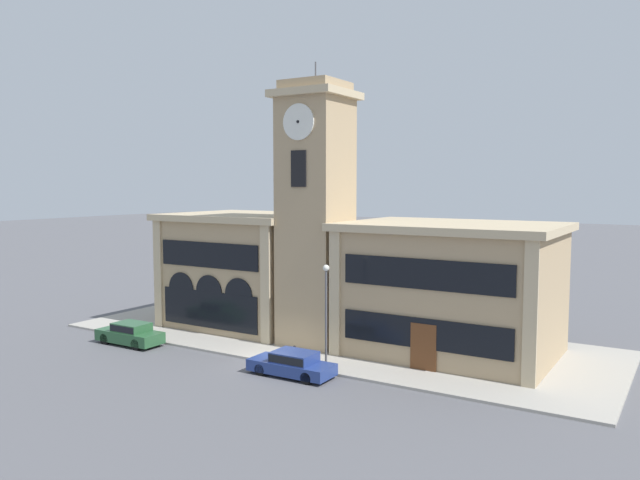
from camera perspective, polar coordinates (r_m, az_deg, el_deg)
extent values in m
plane|color=#56565B|center=(36.81, -4.65, -11.23)|extent=(300.00, 300.00, 0.00)
cube|color=#A39E93|center=(42.33, 0.93, -8.94)|extent=(36.40, 13.74, 0.15)
cube|color=tan|center=(39.60, -0.40, 1.48)|extent=(3.81, 3.81, 15.69)
cube|color=tan|center=(39.92, -0.40, 13.12)|extent=(4.51, 4.51, 0.45)
cube|color=tan|center=(39.99, -0.40, 13.86)|extent=(3.51, 3.51, 0.60)
cylinder|color=#4C4C51|center=(40.14, -0.40, 15.13)|extent=(0.10, 0.10, 1.20)
cylinder|color=silver|center=(38.07, -1.99, 10.75)|extent=(2.19, 0.10, 2.19)
cylinder|color=black|center=(38.01, -2.05, 10.76)|extent=(0.18, 0.04, 0.18)
cylinder|color=silver|center=(40.77, -2.77, 10.37)|extent=(0.10, 2.19, 2.19)
cylinder|color=black|center=(40.81, -2.85, 10.36)|extent=(0.04, 0.18, 0.18)
cube|color=black|center=(37.90, -1.97, 6.54)|extent=(1.07, 0.10, 2.20)
cube|color=tan|center=(46.15, -6.55, -2.97)|extent=(10.24, 8.58, 7.79)
cube|color=tan|center=(45.76, -6.61, 2.14)|extent=(10.94, 9.28, 0.45)
cube|color=tan|center=(46.14, -14.59, -3.11)|extent=(0.70, 0.16, 7.79)
cube|color=tan|center=(39.86, -5.02, -4.23)|extent=(0.70, 0.16, 7.79)
cube|color=black|center=(42.64, -10.18, -1.36)|extent=(8.40, 0.10, 1.71)
cube|color=black|center=(43.22, -10.10, -6.29)|extent=(8.19, 0.10, 2.49)
cylinder|color=black|center=(44.71, -12.59, -4.33)|extent=(2.25, 0.06, 2.25)
cylinder|color=black|center=(42.98, -10.13, -4.66)|extent=(2.25, 0.06, 2.25)
cylinder|color=black|center=(41.34, -7.47, -5.01)|extent=(2.25, 0.06, 2.25)
cube|color=tan|center=(38.65, 11.93, -4.76)|extent=(12.00, 8.58, 7.60)
cube|color=tan|center=(38.17, 12.04, 1.20)|extent=(12.70, 9.28, 0.45)
cube|color=tan|center=(37.10, 1.35, -5.06)|extent=(0.70, 0.16, 7.60)
cube|color=tan|center=(32.98, 18.67, -6.61)|extent=(0.70, 0.16, 7.60)
cube|color=black|center=(34.39, 9.54, -3.11)|extent=(9.84, 0.10, 1.67)
cube|color=#5B3319|center=(35.19, 9.44, -9.74)|extent=(1.50, 0.12, 2.74)
cube|color=black|center=(35.00, 9.46, -8.44)|extent=(9.84, 0.10, 1.70)
cube|color=#285633|center=(42.64, -17.00, -8.40)|extent=(4.61, 1.87, 0.71)
cube|color=#285633|center=(42.37, -16.86, -7.62)|extent=(2.22, 1.65, 0.54)
cube|color=black|center=(42.37, -16.86, -7.62)|extent=(2.14, 1.69, 0.40)
cylinder|color=black|center=(43.23, -19.06, -8.54)|extent=(0.71, 0.23, 0.71)
cylinder|color=black|center=(44.23, -17.48, -8.19)|extent=(0.71, 0.23, 0.71)
cylinder|color=black|center=(41.15, -16.48, -9.16)|extent=(0.71, 0.23, 0.71)
cylinder|color=black|center=(42.20, -14.88, -8.77)|extent=(0.71, 0.23, 0.71)
cube|color=navy|center=(34.46, -2.64, -11.52)|extent=(4.78, 1.94, 0.62)
cube|color=navy|center=(34.20, -2.37, -10.62)|extent=(2.30, 1.72, 0.55)
cube|color=black|center=(34.20, -2.37, -10.62)|extent=(2.21, 1.76, 0.41)
cylinder|color=black|center=(34.67, -5.48, -11.72)|extent=(0.65, 0.23, 0.64)
cylinder|color=black|center=(35.96, -3.89, -11.09)|extent=(0.65, 0.23, 0.64)
cylinder|color=black|center=(33.08, -1.26, -12.53)|extent=(0.65, 0.23, 0.64)
cylinder|color=black|center=(34.43, 0.23, -11.81)|extent=(0.65, 0.23, 0.64)
cylinder|color=#4C4C51|center=(34.89, 0.56, -7.28)|extent=(0.12, 0.12, 5.42)
sphere|color=silver|center=(34.39, 0.56, -2.57)|extent=(0.36, 0.36, 0.36)
cylinder|color=black|center=(36.10, -2.35, -10.56)|extent=(0.18, 0.18, 0.90)
sphere|color=black|center=(35.96, -2.35, -9.74)|extent=(0.16, 0.16, 0.16)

